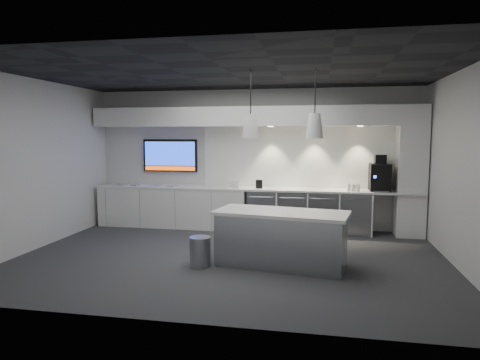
% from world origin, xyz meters
% --- Properties ---
extents(floor, '(7.00, 7.00, 0.00)m').
position_xyz_m(floor, '(0.00, 0.00, 0.00)').
color(floor, '#333336').
rests_on(floor, ground).
extents(ceiling, '(7.00, 7.00, 0.00)m').
position_xyz_m(ceiling, '(0.00, 0.00, 3.00)').
color(ceiling, black).
rests_on(ceiling, wall_back).
extents(wall_back, '(7.00, 0.00, 7.00)m').
position_xyz_m(wall_back, '(0.00, 2.50, 1.50)').
color(wall_back, silver).
rests_on(wall_back, floor).
extents(wall_front, '(7.00, 0.00, 7.00)m').
position_xyz_m(wall_front, '(0.00, -2.50, 1.50)').
color(wall_front, silver).
rests_on(wall_front, floor).
extents(wall_left, '(0.00, 7.00, 7.00)m').
position_xyz_m(wall_left, '(-3.50, 0.00, 1.50)').
color(wall_left, silver).
rests_on(wall_left, floor).
extents(wall_right, '(0.00, 7.00, 7.00)m').
position_xyz_m(wall_right, '(3.50, 0.00, 1.50)').
color(wall_right, silver).
rests_on(wall_right, floor).
extents(back_counter, '(6.80, 0.65, 0.04)m').
position_xyz_m(back_counter, '(0.00, 2.17, 0.88)').
color(back_counter, white).
rests_on(back_counter, left_base_cabinets).
extents(left_base_cabinets, '(3.30, 0.63, 0.86)m').
position_xyz_m(left_base_cabinets, '(-1.75, 2.17, 0.43)').
color(left_base_cabinets, white).
rests_on(left_base_cabinets, floor).
extents(fridge_unit_a, '(0.60, 0.61, 0.85)m').
position_xyz_m(fridge_unit_a, '(0.25, 2.17, 0.42)').
color(fridge_unit_a, gray).
rests_on(fridge_unit_a, floor).
extents(fridge_unit_b, '(0.60, 0.61, 0.85)m').
position_xyz_m(fridge_unit_b, '(0.88, 2.17, 0.42)').
color(fridge_unit_b, gray).
rests_on(fridge_unit_b, floor).
extents(fridge_unit_c, '(0.60, 0.61, 0.85)m').
position_xyz_m(fridge_unit_c, '(1.51, 2.17, 0.42)').
color(fridge_unit_c, gray).
rests_on(fridge_unit_c, floor).
extents(fridge_unit_d, '(0.60, 0.61, 0.85)m').
position_xyz_m(fridge_unit_d, '(2.14, 2.17, 0.42)').
color(fridge_unit_d, gray).
rests_on(fridge_unit_d, floor).
extents(backsplash, '(4.60, 0.03, 1.30)m').
position_xyz_m(backsplash, '(1.20, 2.48, 1.55)').
color(backsplash, white).
rests_on(backsplash, wall_back).
extents(soffit, '(6.90, 0.60, 0.40)m').
position_xyz_m(soffit, '(0.00, 2.20, 2.40)').
color(soffit, white).
rests_on(soffit, wall_back).
extents(column, '(0.55, 0.55, 2.60)m').
position_xyz_m(column, '(3.20, 2.20, 1.30)').
color(column, white).
rests_on(column, floor).
extents(wall_tv, '(1.25, 0.07, 0.72)m').
position_xyz_m(wall_tv, '(-1.90, 2.45, 1.56)').
color(wall_tv, black).
rests_on(wall_tv, wall_back).
extents(island, '(2.13, 1.17, 0.85)m').
position_xyz_m(island, '(0.86, -0.27, 0.43)').
color(island, gray).
rests_on(island, floor).
extents(bin, '(0.37, 0.37, 0.46)m').
position_xyz_m(bin, '(-0.36, -0.53, 0.23)').
color(bin, gray).
rests_on(bin, floor).
extents(coffee_machine, '(0.40, 0.57, 0.72)m').
position_xyz_m(coffee_machine, '(2.61, 2.20, 1.20)').
color(coffee_machine, black).
rests_on(coffee_machine, back_counter).
extents(sign_black, '(0.14, 0.04, 0.18)m').
position_xyz_m(sign_black, '(0.17, 2.12, 0.99)').
color(sign_black, black).
rests_on(sign_black, back_counter).
extents(sign_white, '(0.18, 0.07, 0.14)m').
position_xyz_m(sign_white, '(-0.33, 2.07, 0.97)').
color(sign_white, white).
rests_on(sign_white, back_counter).
extents(cup_cluster, '(0.25, 0.16, 0.14)m').
position_xyz_m(cup_cluster, '(2.10, 2.07, 0.97)').
color(cup_cluster, white).
rests_on(cup_cluster, back_counter).
extents(tray_a, '(0.18, 0.18, 0.02)m').
position_xyz_m(tray_a, '(-2.93, 2.16, 0.91)').
color(tray_a, '#9C9C9C').
rests_on(tray_a, back_counter).
extents(tray_b, '(0.19, 0.19, 0.02)m').
position_xyz_m(tray_b, '(-2.60, 2.10, 0.91)').
color(tray_b, '#9C9C9C').
rests_on(tray_b, back_counter).
extents(tray_c, '(0.17, 0.17, 0.02)m').
position_xyz_m(tray_c, '(-2.11, 2.17, 0.91)').
color(tray_c, '#9C9C9C').
rests_on(tray_c, back_counter).
extents(tray_d, '(0.19, 0.19, 0.02)m').
position_xyz_m(tray_d, '(-1.75, 2.10, 0.91)').
color(tray_d, '#9C9C9C').
rests_on(tray_d, back_counter).
extents(pendant_left, '(0.26, 0.26, 1.07)m').
position_xyz_m(pendant_left, '(0.38, -0.27, 2.15)').
color(pendant_left, white).
rests_on(pendant_left, ceiling).
extents(pendant_right, '(0.26, 0.26, 1.07)m').
position_xyz_m(pendant_right, '(1.34, -0.27, 2.15)').
color(pendant_right, white).
rests_on(pendant_right, ceiling).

